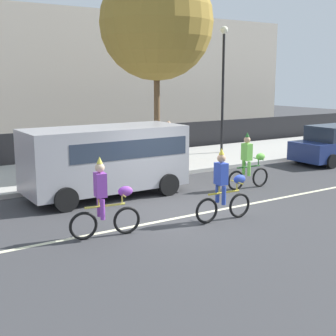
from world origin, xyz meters
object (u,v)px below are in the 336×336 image
object	(u,v)px
parade_cyclist_purple	(106,202)
street_lamp_post	(223,71)
parked_car_navy	(334,145)
parade_cyclist_cobalt	(224,189)
pedestrian_onlooker	(169,138)
parade_cyclist_lime	(249,164)
parked_van_grey	(107,156)

from	to	relation	value
parade_cyclist_purple	street_lamp_post	xyz separation A→B (m)	(9.75, 7.63, 3.15)
parked_car_navy	street_lamp_post	distance (m)	6.03
parade_cyclist_cobalt	pedestrian_onlooker	distance (m)	9.24
street_lamp_post	parade_cyclist_lime	bearing A→B (deg)	-121.82
parked_van_grey	parade_cyclist_cobalt	bearing A→B (deg)	-70.87
parked_van_grey	street_lamp_post	distance (m)	9.40
parade_cyclist_lime	parked_van_grey	bearing A→B (deg)	158.96
parked_van_grey	parked_car_navy	bearing A→B (deg)	-0.32
parade_cyclist_lime	pedestrian_onlooker	size ratio (longest dim) A/B	1.19
parade_cyclist_cobalt	pedestrian_onlooker	xyz separation A→B (m)	(3.77, 8.43, 0.17)
parade_cyclist_cobalt	parade_cyclist_lime	distance (m)	3.80
parade_cyclist_lime	street_lamp_post	bearing A→B (deg)	58.18
pedestrian_onlooker	parked_van_grey	bearing A→B (deg)	-139.46
parade_cyclist_lime	parked_car_navy	xyz separation A→B (m)	(6.53, 1.63, -0.06)
pedestrian_onlooker	parade_cyclist_purple	bearing A→B (deg)	-131.07
parade_cyclist_lime	street_lamp_post	xyz separation A→B (m)	(3.61, 5.81, 3.15)
parked_van_grey	parked_car_navy	world-z (taller)	parked_van_grey
parade_cyclist_lime	pedestrian_onlooker	xyz separation A→B (m)	(0.76, 6.11, 0.17)
parade_cyclist_cobalt	parade_cyclist_lime	size ratio (longest dim) A/B	1.00
parade_cyclist_cobalt	parked_van_grey	distance (m)	4.28
street_lamp_post	pedestrian_onlooker	world-z (taller)	street_lamp_post
parade_cyclist_lime	parked_car_navy	size ratio (longest dim) A/B	0.47
parade_cyclist_purple	street_lamp_post	world-z (taller)	street_lamp_post
parade_cyclist_purple	parade_cyclist_cobalt	distance (m)	3.18
parade_cyclist_purple	parked_van_grey	distance (m)	3.94
parked_van_grey	pedestrian_onlooker	distance (m)	6.80
parked_van_grey	parade_cyclist_purple	bearing A→B (deg)	-116.44
parked_van_grey	pedestrian_onlooker	xyz separation A→B (m)	(5.16, 4.41, -0.27)
parade_cyclist_purple	parked_car_navy	size ratio (longest dim) A/B	0.47
parade_cyclist_purple	parade_cyclist_cobalt	xyz separation A→B (m)	(3.14, -0.51, 0.00)
parade_cyclist_purple	parade_cyclist_cobalt	world-z (taller)	same
parade_cyclist_lime	parked_car_navy	bearing A→B (deg)	14.03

